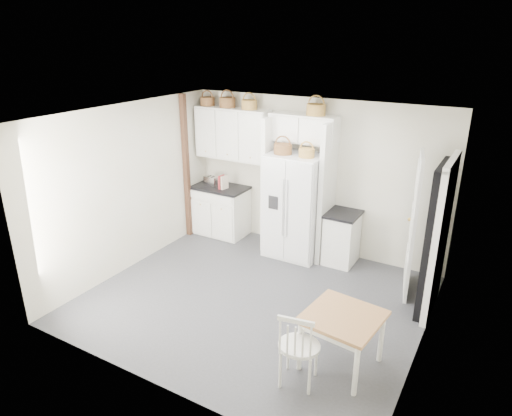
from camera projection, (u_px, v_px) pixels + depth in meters
The scene contains 28 objects.
floor at pixel (255, 299), 6.51m from camera, with size 4.50×4.50×0.00m, color #47474D.
ceiling at pixel (255, 116), 5.58m from camera, with size 4.50×4.50×0.00m, color white.
wall_back at pixel (314, 176), 7.67m from camera, with size 4.50×4.50×0.00m, color beige.
wall_left at pixel (130, 188), 7.10m from camera, with size 4.00×4.00×0.00m, color beige.
wall_right at pixel (432, 252), 5.00m from camera, with size 4.00×4.00×0.00m, color beige.
refrigerator at pixel (295, 206), 7.57m from camera, with size 0.91×0.73×1.75m, color white.
base_cab_left at pixel (221, 211), 8.53m from camera, with size 0.96×0.60×0.89m, color white.
base_cab_right at pixel (342, 239), 7.43m from camera, with size 0.47×0.57×0.83m, color white.
dining_table at pixel (341, 340), 5.11m from camera, with size 0.79×0.79×0.66m, color #9E6739.
windsor_chair at pixel (299, 346), 4.81m from camera, with size 0.45×0.41×0.92m, color white.
counter_left at pixel (221, 188), 8.36m from camera, with size 1.00×0.64×0.04m, color black.
counter_right at pixel (343, 214), 7.28m from camera, with size 0.51×0.60×0.04m, color black.
toaster at pixel (211, 181), 8.37m from camera, with size 0.26×0.15×0.18m, color silver.
cookbook_red at pixel (221, 182), 8.21m from camera, with size 0.04×0.16×0.24m, color #A92629.
cookbook_cream at pixel (225, 182), 8.18m from camera, with size 0.04×0.16×0.25m, color beige.
basket_upper_a at pixel (207, 101), 8.07m from camera, with size 0.26×0.26×0.15m, color #583319.
basket_upper_b at pixel (227, 102), 7.87m from camera, with size 0.29×0.29×0.17m, color #583319.
basket_upper_c at pixel (249, 105), 7.67m from camera, with size 0.27×0.27×0.16m, color olive.
basket_bridge_b at pixel (316, 110), 7.10m from camera, with size 0.31×0.31×0.17m, color olive.
basket_fridge_a at pixel (283, 149), 7.24m from camera, with size 0.30×0.30×0.16m, color #583319.
basket_fridge_b at pixel (307, 153), 7.05m from camera, with size 0.25×0.25×0.14m, color olive.
upper_cabinet at pixel (233, 134), 8.01m from camera, with size 1.40×0.34×0.90m, color white.
bridge_cabinet at pixel (304, 128), 7.30m from camera, with size 1.12×0.34×0.45m, color white.
fridge_panel_left at pixel (271, 184), 7.78m from camera, with size 0.08×0.60×2.30m, color white.
fridge_panel_right at pixel (327, 193), 7.31m from camera, with size 0.08×0.60×2.30m, color white.
trim_post at pixel (186, 168), 8.17m from camera, with size 0.09×0.09×2.60m, color #352115.
doorway_void at pixel (436, 240), 5.95m from camera, with size 0.18×0.85×2.05m, color black.
door_slab at pixel (413, 226), 6.39m from camera, with size 0.80×0.04×2.05m, color white.
Camera 1 is at (2.82, -4.86, 3.54)m, focal length 32.00 mm.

